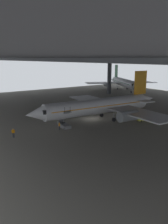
{
  "coord_description": "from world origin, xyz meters",
  "views": [
    {
      "loc": [
        41.4,
        -30.71,
        13.73
      ],
      "look_at": [
        1.6,
        -3.56,
        2.45
      ],
      "focal_mm": 37.03,
      "sensor_mm": 36.0,
      "label": 1
    }
  ],
  "objects_px": {
    "boarding_stairs": "(64,124)",
    "baggage_tug": "(142,119)",
    "crew_worker_near_nose": "(13,132)",
    "airplane_distant": "(124,83)",
    "airplane_main": "(101,106)",
    "crew_worker_by_stairs": "(59,126)"
  },
  "relations": [
    {
      "from": "crew_worker_near_nose",
      "to": "crew_worker_by_stairs",
      "type": "xyz_separation_m",
      "value": [
        0.79,
        8.77,
        -0.02
      ]
    },
    {
      "from": "airplane_main",
      "to": "boarding_stairs",
      "type": "relative_size",
      "value": 7.53
    },
    {
      "from": "boarding_stairs",
      "to": "airplane_distant",
      "type": "relative_size",
      "value": 0.14
    },
    {
      "from": "crew_worker_by_stairs",
      "to": "airplane_distant",
      "type": "height_order",
      "value": "airplane_distant"
    },
    {
      "from": "crew_worker_by_stairs",
      "to": "baggage_tug",
      "type": "height_order",
      "value": "crew_worker_by_stairs"
    },
    {
      "from": "crew_worker_near_nose",
      "to": "baggage_tug",
      "type": "height_order",
      "value": "crew_worker_near_nose"
    },
    {
      "from": "baggage_tug",
      "to": "crew_worker_near_nose",
      "type": "bearing_deg",
      "value": -101.19
    },
    {
      "from": "boarding_stairs",
      "to": "baggage_tug",
      "type": "height_order",
      "value": "boarding_stairs"
    },
    {
      "from": "crew_worker_near_nose",
      "to": "airplane_distant",
      "type": "distance_m",
      "value": 69.21
    },
    {
      "from": "airplane_main",
      "to": "airplane_distant",
      "type": "xyz_separation_m",
      "value": [
        -34.21,
        39.87,
        -0.02
      ]
    },
    {
      "from": "airplane_main",
      "to": "baggage_tug",
      "type": "distance_m",
      "value": 9.62
    },
    {
      "from": "baggage_tug",
      "to": "boarding_stairs",
      "type": "bearing_deg",
      "value": -109.4
    },
    {
      "from": "crew_worker_by_stairs",
      "to": "airplane_distant",
      "type": "xyz_separation_m",
      "value": [
        -35.44,
        51.09,
        2.36
      ]
    },
    {
      "from": "airplane_distant",
      "to": "crew_worker_near_nose",
      "type": "bearing_deg",
      "value": -59.93
    },
    {
      "from": "boarding_stairs",
      "to": "crew_worker_by_stairs",
      "type": "xyz_separation_m",
      "value": [
        1.26,
        -1.77,
        0.22
      ]
    },
    {
      "from": "airplane_main",
      "to": "boarding_stairs",
      "type": "height_order",
      "value": "airplane_main"
    },
    {
      "from": "crew_worker_by_stairs",
      "to": "baggage_tug",
      "type": "bearing_deg",
      "value": 75.99
    },
    {
      "from": "airplane_distant",
      "to": "baggage_tug",
      "type": "xyz_separation_m",
      "value": [
        40.02,
        -32.73,
        -2.77
      ]
    },
    {
      "from": "airplane_main",
      "to": "baggage_tug",
      "type": "height_order",
      "value": "airplane_main"
    },
    {
      "from": "crew_worker_near_nose",
      "to": "baggage_tug",
      "type": "bearing_deg",
      "value": 78.81
    },
    {
      "from": "boarding_stairs",
      "to": "baggage_tug",
      "type": "xyz_separation_m",
      "value": [
        5.84,
        16.59,
        -0.19
      ]
    },
    {
      "from": "crew_worker_by_stairs",
      "to": "airplane_distant",
      "type": "bearing_deg",
      "value": 124.75
    }
  ]
}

